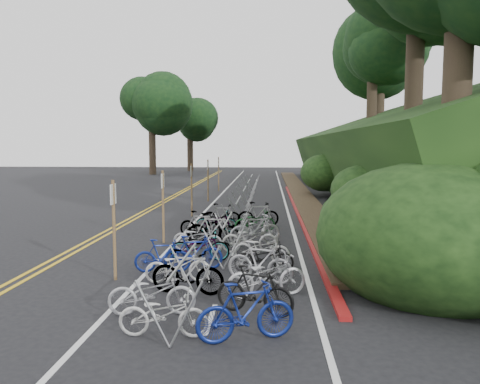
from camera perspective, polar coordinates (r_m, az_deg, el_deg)
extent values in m
plane|color=black|center=(12.01, -17.50, -10.80)|extent=(120.00, 120.00, 0.00)
cube|color=gold|center=(21.94, -13.43, -3.21)|extent=(0.12, 80.00, 0.01)
cube|color=gold|center=(21.86, -12.68, -3.23)|extent=(0.12, 80.00, 0.01)
cube|color=silver|center=(21.25, -5.26, -3.37)|extent=(0.12, 80.00, 0.01)
cube|color=silver|center=(21.03, 6.15, -3.48)|extent=(0.12, 80.00, 0.01)
cube|color=silver|center=(9.42, -3.61, -15.17)|extent=(0.10, 1.60, 0.01)
cube|color=silver|center=(15.15, -0.80, -7.07)|extent=(0.10, 1.60, 0.01)
cube|color=silver|center=(21.03, 0.42, -3.44)|extent=(0.10, 1.60, 0.01)
cube|color=silver|center=(26.97, 1.09, -1.40)|extent=(0.10, 1.60, 0.01)
cube|color=silver|center=(32.92, 1.53, -0.10)|extent=(0.10, 1.60, 0.01)
cube|color=silver|center=(38.89, 1.83, 0.80)|extent=(0.10, 1.60, 0.01)
cube|color=silver|center=(44.87, 2.05, 1.46)|extent=(0.10, 1.60, 0.01)
cube|color=maroon|center=(23.02, 7.16, -2.57)|extent=(0.25, 28.00, 0.10)
cube|color=black|center=(34.03, 19.38, 4.48)|extent=(12.32, 44.00, 9.11)
cube|color=#382819|center=(32.97, 7.27, -0.01)|extent=(1.40, 44.00, 0.16)
ellipsoid|color=#284C19|center=(14.25, 15.59, -3.86)|extent=(2.00, 2.80, 1.60)
ellipsoid|color=#284C19|center=(19.20, 14.85, 0.14)|extent=(2.60, 3.64, 2.08)
ellipsoid|color=#284C19|center=(25.27, 14.88, 2.44)|extent=(2.20, 3.08, 1.76)
ellipsoid|color=#284C19|center=(31.00, 10.13, 2.33)|extent=(3.00, 4.20, 2.40)
ellipsoid|color=#284C19|center=(37.02, 10.14, 3.13)|extent=(2.40, 3.36, 1.92)
ellipsoid|color=#284C19|center=(41.13, 11.32, 4.32)|extent=(2.80, 3.92, 2.24)
ellipsoid|color=#284C19|center=(17.14, 12.83, -2.66)|extent=(1.80, 2.52, 1.44)
ellipsoid|color=#284C19|center=(29.32, 14.90, 4.07)|extent=(3.20, 4.48, 2.56)
ellipsoid|color=black|center=(12.05, 21.85, -4.97)|extent=(5.28, 6.16, 3.52)
cylinder|color=#2D2319|center=(14.73, 24.75, 7.24)|extent=(0.79, 0.79, 5.37)
cylinder|color=#2D2319|center=(23.83, 20.39, 10.77)|extent=(0.83, 0.83, 6.19)
cylinder|color=#2D2319|center=(32.28, 20.60, 11.34)|extent=(0.87, 0.87, 7.02)
cylinder|color=#2D2319|center=(39.68, 15.72, 8.90)|extent=(0.81, 0.81, 5.78)
ellipsoid|color=black|center=(40.32, 15.93, 16.30)|extent=(7.71, 7.71, 7.32)
cylinder|color=#2D2319|center=(48.09, 16.67, 9.62)|extent=(0.85, 0.85, 6.60)
ellipsoid|color=black|center=(48.89, 16.89, 16.71)|extent=(9.17, 9.17, 8.71)
cylinder|color=#2D2319|center=(54.37, -10.63, 4.94)|extent=(0.79, 0.79, 5.37)
ellipsoid|color=black|center=(54.52, -10.73, 10.08)|extent=(7.34, 7.34, 6.97)
cylinder|color=#2D2319|center=(61.59, -6.09, 4.90)|extent=(0.76, 0.76, 4.95)
ellipsoid|color=black|center=(61.68, -6.14, 9.00)|extent=(6.42, 6.42, 6.10)
cylinder|color=gray|center=(9.16, -6.89, -8.19)|extent=(0.05, 2.92, 0.05)
cylinder|color=gray|center=(8.11, -10.63, -14.42)|extent=(0.59, 0.04, 1.15)
cylinder|color=gray|center=(8.00, -6.60, -14.65)|extent=(0.59, 0.04, 1.15)
cylinder|color=gray|center=(10.65, -7.02, -9.44)|extent=(0.59, 0.04, 1.15)
cylinder|color=gray|center=(10.56, -3.99, -9.54)|extent=(0.59, 0.04, 1.15)
cylinder|color=gray|center=(13.96, -1.52, -3.38)|extent=(0.05, 3.00, 0.05)
cylinder|color=gray|center=(12.73, -3.33, -6.92)|extent=(0.58, 0.04, 1.13)
cylinder|color=gray|center=(12.68, -0.80, -6.97)|extent=(0.58, 0.04, 1.13)
cylinder|color=gray|center=(15.46, -2.10, -4.65)|extent=(0.58, 0.04, 1.13)
cylinder|color=gray|center=(15.42, -0.03, -4.68)|extent=(0.58, 0.04, 1.13)
cylinder|color=gray|center=(18.90, -0.21, -0.98)|extent=(0.05, 3.00, 0.05)
cylinder|color=gray|center=(17.62, -1.41, -3.36)|extent=(0.58, 0.04, 1.13)
cylinder|color=gray|center=(17.58, 0.41, -3.38)|extent=(0.58, 0.04, 1.13)
cylinder|color=gray|center=(20.38, -0.74, -2.12)|extent=(0.58, 0.04, 1.13)
cylinder|color=gray|center=(20.35, 0.83, -2.13)|extent=(0.58, 0.04, 1.13)
cylinder|color=gray|center=(23.87, 0.56, 0.43)|extent=(0.05, 3.00, 0.05)
cylinder|color=gray|center=(22.56, -0.33, -1.35)|extent=(0.58, 0.04, 1.13)
cylinder|color=gray|center=(22.53, 1.09, -1.36)|extent=(0.58, 0.04, 1.13)
cylinder|color=gray|center=(25.33, 0.09, -0.57)|extent=(0.58, 0.04, 1.13)
cylinder|color=gray|center=(25.31, 1.35, -0.58)|extent=(0.58, 0.04, 1.13)
cylinder|color=gray|center=(28.84, 1.06, 1.35)|extent=(0.05, 3.00, 0.05)
cylinder|color=gray|center=(27.52, 0.36, -0.06)|extent=(0.58, 0.04, 1.13)
cylinder|color=gray|center=(27.49, 1.52, -0.07)|extent=(0.58, 0.04, 1.13)
cylinder|color=gray|center=(30.30, 0.65, 0.47)|extent=(0.58, 0.04, 1.13)
cylinder|color=gray|center=(30.28, 1.70, 0.47)|extent=(0.58, 0.04, 1.13)
cylinder|color=gray|center=(33.83, 1.42, 2.00)|extent=(0.05, 3.00, 0.05)
cylinder|color=gray|center=(32.49, 0.84, 0.83)|extent=(0.58, 0.04, 1.13)
cylinder|color=gray|center=(32.47, 1.82, 0.83)|extent=(0.58, 0.04, 1.13)
cylinder|color=gray|center=(35.28, 1.05, 1.22)|extent=(0.58, 0.04, 1.13)
cylinder|color=gray|center=(35.26, 1.95, 1.22)|extent=(0.58, 0.04, 1.13)
cylinder|color=brown|center=(12.04, -15.09, -4.55)|extent=(0.08, 0.08, 2.51)
cube|color=silver|center=(11.92, -15.21, -0.26)|extent=(0.02, 0.40, 0.50)
cylinder|color=brown|center=(16.28, -9.36, -1.79)|extent=(0.08, 0.08, 2.50)
cube|color=silver|center=(16.19, -9.41, 1.37)|extent=(0.02, 0.40, 0.50)
cylinder|color=brown|center=(22.13, -5.92, 0.24)|extent=(0.08, 0.08, 2.50)
cube|color=silver|center=(22.06, -5.94, 2.57)|extent=(0.02, 0.40, 0.50)
cylinder|color=brown|center=(28.05, -3.93, 1.42)|extent=(0.08, 0.08, 2.50)
cube|color=silver|center=(27.99, -3.94, 3.26)|extent=(0.02, 0.40, 0.50)
cylinder|color=brown|center=(33.99, -2.63, 2.18)|extent=(0.08, 0.08, 2.50)
cube|color=silver|center=(33.95, -2.63, 3.70)|extent=(0.02, 0.40, 0.50)
imported|color=navy|center=(12.65, -9.43, -7.67)|extent=(0.61, 1.53, 0.90)
imported|color=beige|center=(8.58, -9.32, -14.43)|extent=(0.56, 1.60, 0.84)
imported|color=navy|center=(8.25, 0.72, -14.37)|extent=(1.03, 1.82, 1.06)
imported|color=#9E9EA3|center=(9.62, -10.70, -11.96)|extent=(0.82, 1.79, 0.91)
imported|color=black|center=(9.49, 1.78, -11.88)|extent=(0.98, 1.70, 0.99)
imported|color=slate|center=(10.77, -6.41, -9.65)|extent=(0.75, 1.76, 1.03)
imported|color=#9E9EA3|center=(10.52, 3.26, -10.14)|extent=(1.29, 1.96, 0.98)
imported|color=beige|center=(11.71, -7.56, -8.89)|extent=(0.89, 1.67, 0.83)
imported|color=#9E9EA3|center=(11.57, 2.43, -8.55)|extent=(1.02, 1.76, 1.02)
imported|color=navy|center=(12.73, -5.67, -7.39)|extent=(0.85, 1.66, 0.96)
imported|color=black|center=(12.49, 2.92, -7.92)|extent=(0.60, 1.60, 0.83)
imported|color=slate|center=(13.70, -4.92, -6.55)|extent=(0.73, 1.76, 0.90)
imported|color=beige|center=(13.43, 2.68, -6.89)|extent=(0.92, 1.72, 0.86)
imported|color=#9E9EA3|center=(14.86, -5.17, -5.60)|extent=(1.03, 1.80, 0.90)
imported|color=beige|center=(14.69, 1.20, -5.66)|extent=(0.76, 1.80, 0.92)
imported|color=slate|center=(15.79, -3.32, -4.55)|extent=(0.77, 1.87, 1.09)
imported|color=#9E9EA3|center=(15.74, 1.81, -4.59)|extent=(1.14, 1.86, 1.08)
imported|color=slate|center=(16.94, -4.87, -4.01)|extent=(1.00, 1.72, 1.00)
imported|color=#9E9EA3|center=(16.61, 2.07, -4.43)|extent=(1.03, 1.73, 0.86)
imported|color=slate|center=(18.15, -2.91, -3.57)|extent=(0.63, 1.64, 0.85)
imported|color=#144C1E|center=(18.14, 1.82, -3.59)|extent=(1.00, 1.70, 0.84)
imported|color=slate|center=(19.40, -2.27, -2.81)|extent=(0.47, 1.59, 0.96)
imported|color=slate|center=(19.30, 2.24, -2.74)|extent=(0.79, 1.78, 1.04)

